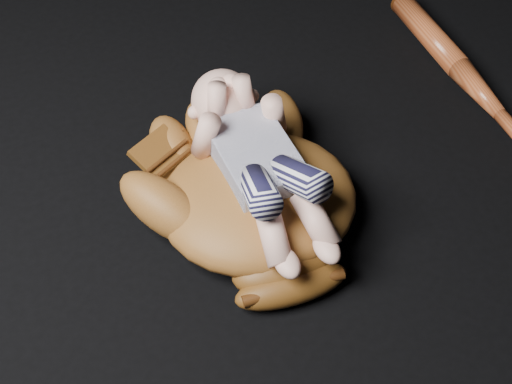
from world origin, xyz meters
TOP-DOWN VIEW (x-y plane):
  - baseball_glove at (-0.11, -0.08)m, footprint 0.39×0.44m
  - newborn_baby at (-0.10, -0.08)m, footprint 0.21×0.40m
  - baseball_bat at (0.36, 0.10)m, footprint 0.07×0.51m

SIDE VIEW (x-z plane):
  - baseball_bat at x=0.36m, z-range 0.00..0.05m
  - baseball_glove at x=-0.11m, z-range 0.00..0.14m
  - newborn_baby at x=-0.10m, z-range 0.05..0.21m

